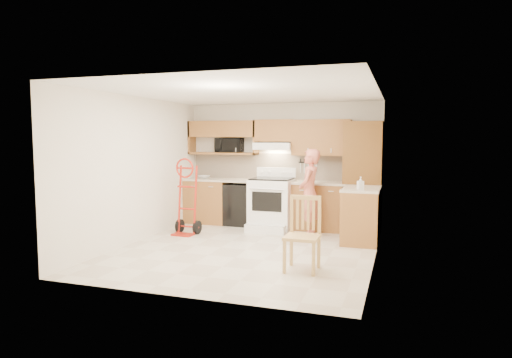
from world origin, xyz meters
The scene contains 28 objects.
floor centered at (0.00, 0.00, -0.01)m, with size 4.00×4.50×0.02m, color beige.
ceiling centered at (0.00, 0.00, 2.51)m, with size 4.00×4.50×0.02m, color white.
wall_back centered at (0.00, 2.26, 1.25)m, with size 4.00×0.02×2.50m, color silver.
wall_front centered at (0.00, -2.26, 1.25)m, with size 4.00×0.02×2.50m, color silver.
wall_left centered at (-2.01, 0.00, 1.25)m, with size 0.02×4.50×2.50m, color silver.
wall_right centered at (2.01, 0.00, 1.25)m, with size 0.02×4.50×2.50m, color silver.
backsplash centered at (0.00, 2.23, 1.20)m, with size 3.92×0.03×0.55m, color beige.
lower_cab_left centered at (-1.55, 1.95, 0.45)m, with size 0.90×0.60×0.90m, color brown.
dishwasher centered at (-0.80, 1.95, 0.42)m, with size 0.60×0.60×0.85m, color black.
lower_cab_right centered at (0.83, 1.95, 0.45)m, with size 1.14×0.60×0.90m, color brown.
countertop_left centered at (-1.25, 1.95, 0.92)m, with size 1.50×0.63×0.04m, color beige.
countertop_right centered at (0.83, 1.95, 0.92)m, with size 1.14×0.63×0.04m, color beige.
cab_return_right centered at (1.70, 1.15, 0.45)m, with size 0.60×1.00×0.90m, color brown.
countertop_return centered at (1.70, 1.15, 0.92)m, with size 0.63×1.00×0.04m, color beige.
pantry_tall centered at (1.65, 1.95, 1.05)m, with size 0.70×0.60×2.10m, color brown.
upper_cab_left centered at (-1.25, 2.08, 1.98)m, with size 1.50×0.33×0.34m, color brown.
upper_shelf_mw centered at (-1.25, 2.08, 1.47)m, with size 1.50×0.33×0.04m, color brown.
upper_cab_center centered at (-0.12, 2.08, 1.94)m, with size 0.76×0.33×0.44m, color brown.
upper_cab_right centered at (0.83, 2.08, 1.80)m, with size 1.14×0.33×0.70m, color brown.
range_hood centered at (-0.12, 2.02, 1.63)m, with size 0.76×0.46×0.14m, color white.
knife_strip centered at (0.55, 2.21, 1.24)m, with size 0.40×0.05×0.29m, color black, non-canonical shape.
microwave centered at (-1.10, 2.08, 1.64)m, with size 0.56×0.38×0.31m, color black.
range centered at (-0.07, 1.66, 0.60)m, with size 0.81×1.07×1.20m, color white, non-canonical shape.
person centered at (0.75, 1.35, 0.80)m, with size 0.58×0.38×1.60m, color #D36B55.
hand_truck centered at (-1.46, 0.72, 0.64)m, with size 0.50×0.46×1.28m, color #B52213, non-canonical shape.
dining_chair centered at (1.09, -0.83, 0.50)m, with size 0.45×0.49×1.00m, color #E3B672, non-canonical shape.
soap_bottle centered at (1.70, 0.88, 1.05)m, with size 0.10×0.10×0.21m, color white.
bowl centered at (-1.64, 1.95, 0.97)m, with size 0.24×0.24×0.06m, color white.
Camera 1 is at (2.34, -6.62, 1.79)m, focal length 31.21 mm.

